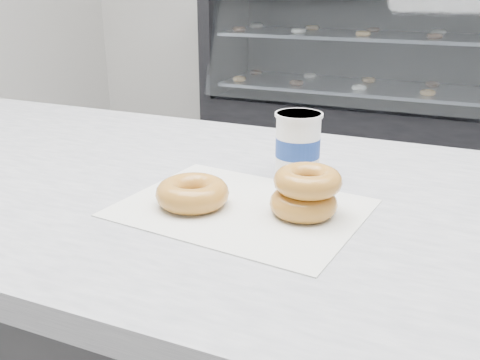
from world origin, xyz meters
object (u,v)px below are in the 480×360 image
object	(u,v)px
donut_single	(192,193)
donut_stack	(306,192)
coffee_cup	(298,143)
display_case	(395,103)

from	to	relation	value
donut_single	donut_stack	distance (m)	0.17
donut_stack	coffee_cup	world-z (taller)	coffee_cup
donut_single	donut_stack	size ratio (longest dim) A/B	0.80
display_case	donut_stack	bearing A→B (deg)	-85.02
donut_stack	display_case	bearing A→B (deg)	94.98
donut_single	donut_stack	bearing A→B (deg)	12.24
display_case	coffee_cup	world-z (taller)	display_case
display_case	donut_single	world-z (taller)	display_case
display_case	donut_stack	distance (m)	2.82
display_case	donut_single	bearing A→B (deg)	-88.34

